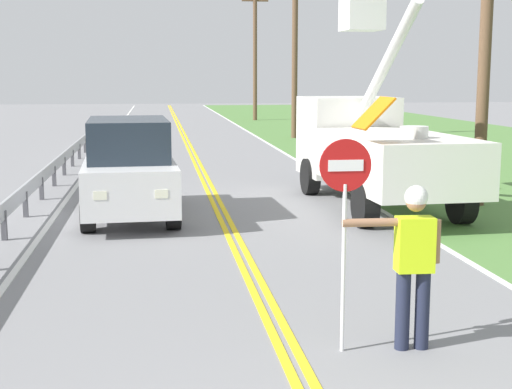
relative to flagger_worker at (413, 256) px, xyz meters
The scene contains 12 objects.
centerline_yellow_left 16.16m from the flagger_worker, 95.12° to the left, with size 0.11×110.00×0.01m, color yellow.
centerline_yellow_right 16.14m from the flagger_worker, 94.48° to the left, with size 0.11×110.00×0.01m, color yellow.
edge_line_right 16.25m from the flagger_worker, 82.02° to the left, with size 0.12×110.00×0.01m, color silver.
edge_line_left 16.84m from the flagger_worker, 107.13° to the left, with size 0.12×110.00×0.01m, color silver.
flagger_worker is the anchor object (origin of this frame).
stop_sign_paddle 1.02m from the flagger_worker, behind, with size 0.56×0.04×2.33m.
utility_bucket_truck 9.42m from the flagger_worker, 76.20° to the left, with size 2.67×6.91×4.87m.
oncoming_suv_nearest 8.89m from the flagger_worker, 111.99° to the left, with size 2.08×4.68×2.10m.
utility_pole_near 10.52m from the flagger_worker, 61.63° to the left, with size 1.80×0.28×8.85m.
utility_pole_mid 28.72m from the flagger_worker, 81.98° to the left, with size 1.80×0.28×8.73m.
utility_pole_far 43.71m from the flagger_worker, 84.65° to the left, with size 1.80×0.28×8.68m.
guardrail_left_shoulder 13.23m from the flagger_worker, 114.82° to the left, with size 0.10×32.00×0.71m.
Camera 1 is at (-1.39, -3.57, 2.97)m, focal length 51.84 mm.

